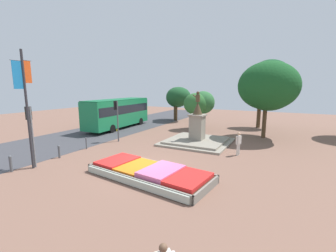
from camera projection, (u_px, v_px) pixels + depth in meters
The scene contains 16 objects.
ground_plane at pixel (143, 169), 13.75m from camera, with size 77.94×77.94×0.00m, color brown.
street_asphalt_strip at pixel (36, 147), 18.64m from camera, with size 7.90×68.20×0.01m, color #3D3D42.
flower_planter at pixel (150, 173), 12.34m from camera, with size 7.31×3.69×0.65m.
statue_monument at pixel (197, 135), 20.01m from camera, with size 5.62×5.62×4.58m.
traffic_light_near_crossing at pixel (31, 125), 13.63m from camera, with size 0.41×0.29×3.77m.
traffic_light_mid_block at pixel (117, 114), 20.29m from camera, with size 0.42×0.31×3.71m.
banner_pole at pixel (26, 105), 13.15m from camera, with size 0.14×1.18×7.05m.
city_bus at pixel (118, 112), 27.22m from camera, with size 3.07×9.98×3.51m.
pedestrian_crossing_plaza at pixel (239, 142), 16.28m from camera, with size 0.36×0.53×1.71m.
kerb_bollard_south at pixel (11, 163), 13.13m from camera, with size 0.17×0.17×1.00m.
kerb_bollard_mid_a at pixel (59, 151), 15.77m from camera, with size 0.17×0.17×0.91m.
kerb_bollard_mid_b at pixel (86, 143), 18.04m from camera, with size 0.11×0.11×0.97m.
park_tree_behind_statue at pixel (200, 103), 26.31m from camera, with size 3.35×3.62×4.48m.
park_tree_far_right at pixel (262, 95), 27.04m from camera, with size 3.67×3.19×5.58m.
park_tree_street_side at pixel (178, 97), 33.40m from camera, with size 4.24×4.47×4.97m.
park_tree_mid_canopy at pixel (269, 86), 21.22m from camera, with size 5.40×6.13×7.55m.
Camera 1 is at (7.47, -10.88, 4.91)m, focal length 24.00 mm.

